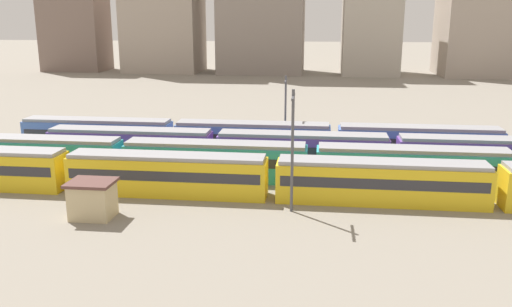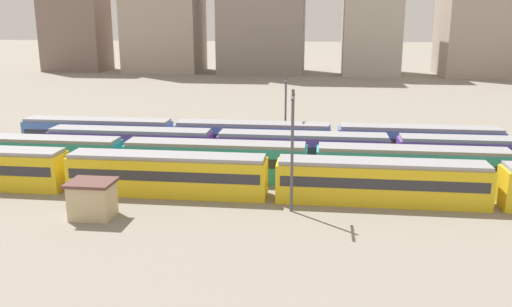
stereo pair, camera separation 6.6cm
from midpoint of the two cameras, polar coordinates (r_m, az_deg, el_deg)
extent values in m
plane|color=gray|center=(58.84, -14.46, -1.49)|extent=(600.00, 600.00, 0.00)
cube|color=yellow|center=(48.85, -9.47, -2.40)|extent=(18.00, 3.00, 3.40)
cube|color=#2D2D33|center=(48.74, -9.49, -1.94)|extent=(17.20, 3.06, 0.90)
cube|color=#939399|center=(48.35, -9.56, -0.27)|extent=(17.60, 2.70, 0.35)
cube|color=yellow|center=(47.25, 13.15, -3.17)|extent=(18.00, 3.00, 3.40)
cube|color=#2D2D33|center=(47.13, 13.18, -2.69)|extent=(17.20, 3.06, 0.90)
cube|color=#939399|center=(46.73, 13.28, -0.97)|extent=(17.60, 2.70, 0.35)
cube|color=teal|center=(59.49, -22.53, -0.28)|extent=(18.00, 3.00, 3.40)
cube|color=#2D2D33|center=(59.40, -22.57, 0.10)|extent=(17.20, 3.06, 0.90)
cube|color=#939399|center=(59.08, -22.71, 1.48)|extent=(17.60, 2.70, 0.35)
cube|color=teal|center=(52.91, -4.38, -0.93)|extent=(18.00, 3.00, 3.40)
cube|color=#2D2D33|center=(52.80, -4.38, -0.50)|extent=(17.20, 3.06, 0.90)
cube|color=#939399|center=(52.45, -4.41, 1.04)|extent=(17.60, 2.70, 0.35)
cube|color=teal|center=(52.66, 16.24, -1.55)|extent=(18.00, 3.00, 3.40)
cube|color=#2D2D33|center=(52.56, 16.27, -1.12)|extent=(17.20, 3.06, 0.90)
cube|color=#939399|center=(52.20, 16.39, 0.43)|extent=(17.60, 2.70, 0.35)
cube|color=#6B429E|center=(60.59, -13.25, 0.70)|extent=(18.00, 3.00, 3.40)
cube|color=#2D2D33|center=(60.50, -13.27, 1.08)|extent=(17.20, 3.06, 0.90)
cube|color=#939399|center=(60.19, -13.35, 2.43)|extent=(17.60, 2.70, 0.35)
cube|color=#6B429E|center=(56.98, 4.91, 0.18)|extent=(18.00, 3.00, 3.40)
cube|color=#2D2D33|center=(56.88, 4.92, 0.57)|extent=(17.20, 3.06, 0.90)
cube|color=#939399|center=(56.55, 4.95, 2.02)|extent=(17.60, 2.70, 0.35)
cube|color=#6B429E|center=(59.47, 23.42, -0.38)|extent=(18.00, 3.00, 3.40)
cube|color=#2D2D33|center=(59.38, 23.46, 0.00)|extent=(17.20, 3.06, 0.90)
cube|color=#939399|center=(59.06, 23.60, 1.38)|extent=(17.60, 2.70, 0.35)
cube|color=#4C70BC|center=(67.50, -16.53, 1.87)|extent=(18.00, 3.00, 3.40)
cube|color=#2D2D33|center=(67.41, -16.55, 2.21)|extent=(17.20, 3.06, 0.90)
cube|color=#939399|center=(67.13, -16.64, 3.43)|extent=(17.60, 2.70, 0.35)
cube|color=#4C70BC|center=(62.49, -0.39, 1.50)|extent=(18.00, 3.00, 3.40)
cube|color=#2D2D33|center=(62.40, -0.39, 1.87)|extent=(17.20, 3.06, 0.90)
cube|color=#939399|center=(62.10, -0.40, 3.19)|extent=(17.60, 2.70, 0.35)
cube|color=#4C70BC|center=(63.00, 16.92, 0.97)|extent=(18.00, 3.00, 3.40)
cube|color=#2D2D33|center=(62.91, 16.95, 1.34)|extent=(17.20, 3.06, 0.90)
cube|color=#939399|center=(62.61, 17.05, 2.64)|extent=(17.60, 2.70, 0.35)
cylinder|color=#4C4C51|center=(43.14, 3.85, 0.17)|extent=(0.24, 0.24, 10.14)
cube|color=#47474C|center=(42.26, 3.95, 6.05)|extent=(0.16, 3.20, 0.16)
cylinder|color=#4C4C51|center=(64.77, 3.13, 4.40)|extent=(0.24, 0.24, 8.86)
cube|color=#47474C|center=(64.22, 3.17, 7.77)|extent=(0.16, 3.20, 0.16)
cube|color=#C6B284|center=(44.72, -17.07, -4.84)|extent=(3.20, 2.60, 2.80)
cube|color=brown|center=(44.26, -17.21, -2.98)|extent=(3.60, 3.00, 0.24)
cube|color=#7A665B|center=(170.02, -18.85, 13.76)|extent=(17.53, 12.56, 31.89)
cube|color=#B2A899|center=(154.38, 12.14, 14.09)|extent=(15.13, 19.66, 31.29)
camera|label=1|loc=(0.03, -90.03, -0.01)|focal=37.50mm
camera|label=2|loc=(0.03, 89.97, 0.01)|focal=37.50mm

